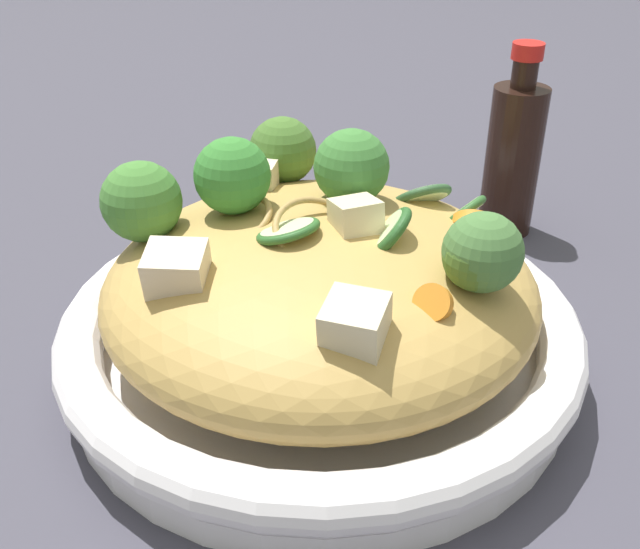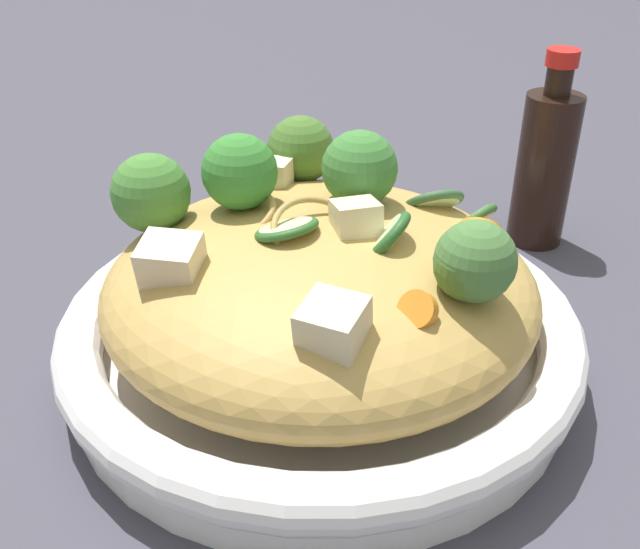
# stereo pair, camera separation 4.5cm
# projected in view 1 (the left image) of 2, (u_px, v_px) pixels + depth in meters

# --- Properties ---
(ground_plane) EXTENTS (3.00, 3.00, 0.00)m
(ground_plane) POSITION_uv_depth(u_px,v_px,m) (320.00, 364.00, 0.48)
(ground_plane) COLOR #3E3C47
(serving_bowl) EXTENTS (0.33, 0.33, 0.05)m
(serving_bowl) POSITION_uv_depth(u_px,v_px,m) (320.00, 333.00, 0.47)
(serving_bowl) COLOR white
(serving_bowl) RESTS_ON ground_plane
(noodle_heap) EXTENTS (0.26, 0.26, 0.10)m
(noodle_heap) POSITION_uv_depth(u_px,v_px,m) (320.00, 286.00, 0.45)
(noodle_heap) COLOR tan
(noodle_heap) RESTS_ON serving_bowl
(broccoli_florets) EXTENTS (0.21, 0.25, 0.07)m
(broccoli_florets) POSITION_uv_depth(u_px,v_px,m) (296.00, 191.00, 0.45)
(broccoli_florets) COLOR #8EB772
(broccoli_florets) RESTS_ON serving_bowl
(carrot_coins) EXTENTS (0.19, 0.19, 0.04)m
(carrot_coins) POSITION_uv_depth(u_px,v_px,m) (361.00, 212.00, 0.47)
(carrot_coins) COLOR orange
(carrot_coins) RESTS_ON serving_bowl
(zucchini_slices) EXTENTS (0.12, 0.16, 0.04)m
(zucchini_slices) POSITION_uv_depth(u_px,v_px,m) (394.00, 216.00, 0.45)
(zucchini_slices) COLOR beige
(zucchini_slices) RESTS_ON serving_bowl
(chicken_chunks) EXTENTS (0.20, 0.13, 0.04)m
(chicken_chunks) POSITION_uv_depth(u_px,v_px,m) (274.00, 245.00, 0.42)
(chicken_chunks) COLOR beige
(chicken_chunks) RESTS_ON serving_bowl
(soy_sauce_bottle) EXTENTS (0.05, 0.05, 0.16)m
(soy_sauce_bottle) POSITION_uv_depth(u_px,v_px,m) (513.00, 156.00, 0.62)
(soy_sauce_bottle) COLOR black
(soy_sauce_bottle) RESTS_ON ground_plane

